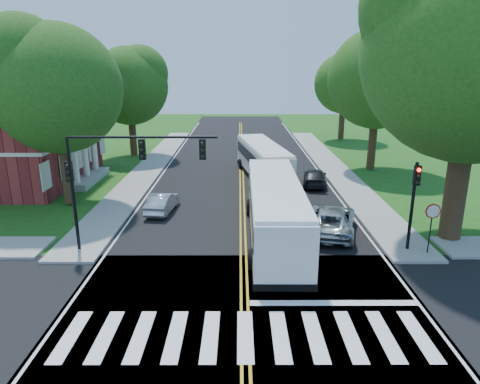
{
  "coord_description": "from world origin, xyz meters",
  "views": [
    {
      "loc": [
        -0.2,
        -13.19,
        8.91
      ],
      "look_at": [
        -0.16,
        8.86,
        2.4
      ],
      "focal_mm": 32.0,
      "sensor_mm": 36.0,
      "label": 1
    }
  ],
  "objects_px": {
    "signal_ne": "(414,195)",
    "bus_lead": "(275,209)",
    "hatchback": "(162,203)",
    "dark_sedan": "(315,177)",
    "suv": "(331,220)",
    "bus_follow": "(263,160)",
    "signal_nw": "(119,166)"
  },
  "relations": [
    {
      "from": "signal_ne",
      "to": "bus_lead",
      "type": "xyz_separation_m",
      "value": [
        -6.51,
        1.71,
        -1.32
      ]
    },
    {
      "from": "hatchback",
      "to": "dark_sedan",
      "type": "bearing_deg",
      "value": -142.77
    },
    {
      "from": "bus_lead",
      "to": "suv",
      "type": "relative_size",
      "value": 2.27
    },
    {
      "from": "signal_ne",
      "to": "suv",
      "type": "distance_m",
      "value": 4.74
    },
    {
      "from": "bus_follow",
      "to": "hatchback",
      "type": "xyz_separation_m",
      "value": [
        -6.79,
        -8.59,
        -0.89
      ]
    },
    {
      "from": "hatchback",
      "to": "bus_lead",
      "type": "bearing_deg",
      "value": 153.83
    },
    {
      "from": "dark_sedan",
      "to": "signal_nw",
      "type": "bearing_deg",
      "value": 56.84
    },
    {
      "from": "signal_nw",
      "to": "hatchback",
      "type": "distance_m",
      "value": 7.19
    },
    {
      "from": "bus_lead",
      "to": "dark_sedan",
      "type": "bearing_deg",
      "value": -109.9
    },
    {
      "from": "bus_follow",
      "to": "suv",
      "type": "relative_size",
      "value": 2.12
    },
    {
      "from": "signal_ne",
      "to": "dark_sedan",
      "type": "bearing_deg",
      "value": 101.57
    },
    {
      "from": "dark_sedan",
      "to": "bus_follow",
      "type": "bearing_deg",
      "value": -20.1
    },
    {
      "from": "bus_follow",
      "to": "suv",
      "type": "distance_m",
      "value": 12.53
    },
    {
      "from": "signal_ne",
      "to": "bus_lead",
      "type": "distance_m",
      "value": 6.85
    },
    {
      "from": "signal_ne",
      "to": "bus_follow",
      "type": "xyz_separation_m",
      "value": [
        -6.48,
        14.67,
        -1.45
      ]
    },
    {
      "from": "signal_nw",
      "to": "suv",
      "type": "bearing_deg",
      "value": 13.52
    },
    {
      "from": "signal_nw",
      "to": "suv",
      "type": "xyz_separation_m",
      "value": [
        10.76,
        2.59,
        -3.63
      ]
    },
    {
      "from": "bus_lead",
      "to": "hatchback",
      "type": "bearing_deg",
      "value": -32.4
    },
    {
      "from": "bus_follow",
      "to": "signal_nw",
      "type": "bearing_deg",
      "value": 52.85
    },
    {
      "from": "hatchback",
      "to": "dark_sedan",
      "type": "height_order",
      "value": "dark_sedan"
    },
    {
      "from": "bus_lead",
      "to": "dark_sedan",
      "type": "height_order",
      "value": "bus_lead"
    },
    {
      "from": "signal_ne",
      "to": "hatchback",
      "type": "xyz_separation_m",
      "value": [
        -13.27,
        6.07,
        -2.34
      ]
    },
    {
      "from": "signal_nw",
      "to": "bus_follow",
      "type": "distance_m",
      "value": 16.76
    },
    {
      "from": "bus_lead",
      "to": "suv",
      "type": "distance_m",
      "value": 3.44
    },
    {
      "from": "signal_ne",
      "to": "suv",
      "type": "relative_size",
      "value": 0.83
    },
    {
      "from": "suv",
      "to": "dark_sedan",
      "type": "distance_m",
      "value": 9.87
    },
    {
      "from": "dark_sedan",
      "to": "signal_ne",
      "type": "bearing_deg",
      "value": 111.23
    },
    {
      "from": "bus_lead",
      "to": "bus_follow",
      "type": "xyz_separation_m",
      "value": [
        0.02,
        12.96,
        -0.14
      ]
    },
    {
      "from": "bus_follow",
      "to": "bus_lead",
      "type": "bearing_deg",
      "value": 80.04
    },
    {
      "from": "bus_lead",
      "to": "signal_nw",
      "type": "bearing_deg",
      "value": 13.27
    },
    {
      "from": "bus_lead",
      "to": "suv",
      "type": "height_order",
      "value": "bus_lead"
    },
    {
      "from": "signal_ne",
      "to": "dark_sedan",
      "type": "height_order",
      "value": "signal_ne"
    }
  ]
}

